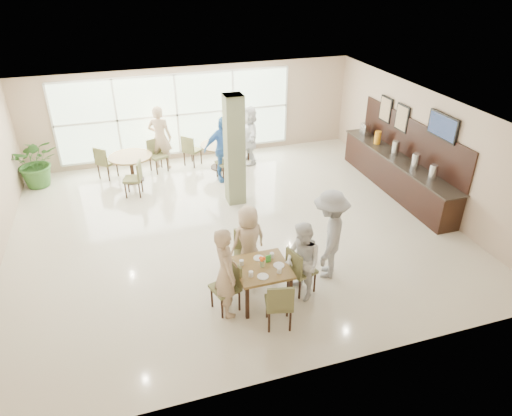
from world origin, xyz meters
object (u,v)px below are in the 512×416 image
object	(u,v)px
teen_right	(302,262)
teen_left	(226,272)
main_table	(262,271)
buffet_counter	(397,171)
teen_standing	(329,235)
adult_a	(223,149)
potted_plant	(36,162)
adult_b	(249,135)
round_table_left	(131,161)
teen_far	(248,241)
round_table_right	(220,149)
adult_standing	(160,138)

from	to	relation	value
teen_right	teen_left	bearing A→B (deg)	-99.00
main_table	buffet_counter	size ratio (longest dim) A/B	0.20
teen_standing	adult_a	xyz separation A→B (m)	(-0.90, 4.87, -0.00)
potted_plant	adult_b	distance (m)	5.98
round_table_left	teen_far	xyz separation A→B (m)	(1.90, -5.10, 0.16)
main_table	round_table_left	world-z (taller)	same
buffet_counter	teen_far	world-z (taller)	buffet_counter
teen_standing	adult_b	size ratio (longest dim) A/B	1.05
adult_a	teen_standing	bearing A→B (deg)	-81.03
teen_far	adult_b	distance (m)	5.57
potted_plant	teen_right	world-z (taller)	teen_right
teen_left	teen_right	size ratio (longest dim) A/B	1.12
potted_plant	teen_right	distance (m)	8.28
teen_right	adult_a	bearing A→B (deg)	172.74
main_table	buffet_counter	world-z (taller)	buffet_counter
buffet_counter	adult_a	xyz separation A→B (m)	(-4.27, 2.03, 0.37)
round_table_right	potted_plant	distance (m)	5.06
round_table_left	teen_far	bearing A→B (deg)	-69.54
round_table_right	adult_a	size ratio (longest dim) A/B	0.62
buffet_counter	teen_far	size ratio (longest dim) A/B	3.12
round_table_left	teen_standing	xyz separation A→B (m)	(3.38, -5.60, 0.33)
round_table_left	adult_standing	xyz separation A→B (m)	(0.93, 0.64, 0.36)
round_table_right	teen_right	distance (m)	6.19
round_table_left	adult_standing	size ratio (longest dim) A/B	0.63
round_table_right	adult_a	xyz separation A→B (m)	(-0.10, -0.85, 0.34)
potted_plant	adult_standing	distance (m)	3.40
teen_far	adult_standing	xyz separation A→B (m)	(-0.98, 5.74, 0.20)
main_table	potted_plant	world-z (taller)	potted_plant
main_table	teen_standing	distance (m)	1.55
teen_far	round_table_left	bearing A→B (deg)	-81.32
main_table	teen_left	distance (m)	0.73
teen_standing	adult_a	size ratio (longest dim) A/B	1.00
adult_a	adult_standing	xyz separation A→B (m)	(-1.55, 1.38, 0.02)
teen_standing	adult_a	distance (m)	4.95
teen_left	teen_far	distance (m)	1.21
adult_standing	adult_b	bearing A→B (deg)	-165.70
teen_far	buffet_counter	bearing A→B (deg)	-166.14
adult_standing	teen_standing	bearing A→B (deg)	134.69
potted_plant	teen_left	size ratio (longest dim) A/B	0.81
buffet_counter	adult_b	size ratio (longest dim) A/B	2.66
round_table_left	teen_far	size ratio (longest dim) A/B	0.79
round_table_right	adult_b	size ratio (longest dim) A/B	0.65
teen_right	teen_standing	size ratio (longest dim) A/B	0.84
teen_far	adult_b	xyz separation A→B (m)	(1.60, 5.33, 0.13)
adult_a	teen_far	bearing A→B (deg)	-99.08
adult_a	adult_b	xyz separation A→B (m)	(1.03, 0.97, -0.04)
round_table_right	adult_b	xyz separation A→B (m)	(0.92, 0.12, 0.30)
teen_standing	buffet_counter	bearing A→B (deg)	162.22
buffet_counter	teen_left	world-z (taller)	buffet_counter
round_table_left	buffet_counter	size ratio (longest dim) A/B	0.25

